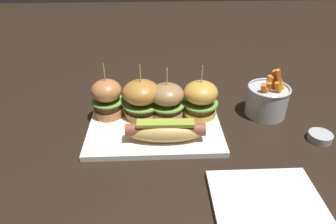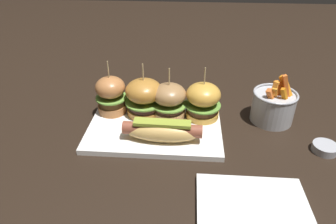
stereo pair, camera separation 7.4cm
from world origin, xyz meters
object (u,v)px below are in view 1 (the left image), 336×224
slider_center_right (167,100)px  fries_bucket (267,100)px  side_plate (270,211)px  slider_center_left (141,98)px  slider_far_left (107,98)px  hot_dog (165,131)px  platter_main (155,128)px  sauce_ramekin (320,137)px  slider_far_right (200,98)px

slider_center_right → fries_bucket: size_ratio=1.00×
side_plate → slider_center_right: bearing=118.9°
slider_center_left → fries_bucket: size_ratio=1.05×
slider_far_left → side_plate: slider_far_left is taller
hot_dog → side_plate: 0.28m
hot_dog → slider_far_left: size_ratio=1.27×
platter_main → slider_center_right: 0.08m
platter_main → slider_center_right: size_ratio=2.45×
slider_far_left → sauce_ramekin: 0.54m
slider_far_right → fries_bucket: (0.19, 0.02, -0.02)m
hot_dog → fries_bucket: 0.31m
platter_main → sauce_ramekin: bearing=-8.3°
slider_far_right → slider_far_left: bearing=178.2°
hot_dog → fries_bucket: size_ratio=1.36×
slider_center_right → slider_far_right: 0.09m
slider_center_right → slider_center_left: bearing=173.8°
side_plate → slider_far_right: bearing=105.3°
hot_dog → slider_center_left: 0.13m
hot_dog → fries_bucket: (0.28, 0.13, 0.00)m
side_plate → fries_bucket: bearing=73.8°
platter_main → slider_far_right: (0.12, 0.05, 0.06)m
platter_main → slider_center_left: size_ratio=2.33×
slider_far_left → slider_far_right: size_ratio=1.05×
slider_far_left → fries_bucket: (0.43, 0.01, -0.02)m
slider_far_left → sauce_ramekin: bearing=-12.5°
slider_center_right → slider_far_right: size_ratio=0.97×
slider_center_left → slider_center_right: (0.07, -0.01, -0.00)m
fries_bucket → side_plate: 0.35m
slider_far_right → hot_dog: bearing=-130.9°
fries_bucket → sauce_ramekin: 0.16m
slider_center_right → sauce_ramekin: 0.39m
platter_main → side_plate: platter_main is taller
fries_bucket → side_plate: bearing=-106.2°
fries_bucket → side_plate: fries_bucket is taller
slider_center_right → platter_main: bearing=-125.3°
slider_center_right → sauce_ramekin: bearing=-16.0°
sauce_ramekin → slider_center_right: bearing=164.0°
slider_far_right → side_plate: (0.09, -0.32, -0.06)m
slider_center_left → slider_far_right: (0.15, -0.00, -0.00)m
slider_center_left → fries_bucket: bearing=2.0°
slider_far_left → slider_center_left: (0.09, -0.00, -0.00)m
hot_dog → sauce_ramekin: 0.38m
sauce_ramekin → hot_dog: bearing=-179.7°
fries_bucket → platter_main: bearing=-167.8°
hot_dog → fries_bucket: fries_bucket is taller
slider_center_right → slider_far_right: (0.09, 0.00, 0.00)m
platter_main → slider_center_right: slider_center_right is taller
fries_bucket → slider_center_right: bearing=-175.9°
slider_center_right → slider_far_right: bearing=1.7°
slider_center_left → fries_bucket: slider_center_left is taller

